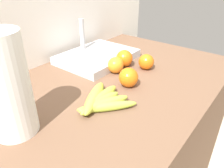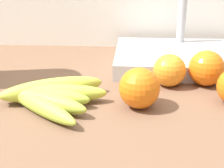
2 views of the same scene
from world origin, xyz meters
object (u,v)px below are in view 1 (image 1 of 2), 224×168
(orange_right, at_px, (124,58))
(sink_basin, at_px, (97,56))
(banana_bunch, at_px, (100,101))
(orange_back_right, at_px, (129,77))
(orange_front, at_px, (115,65))
(orange_back_left, at_px, (146,62))
(paper_towel_roll, at_px, (6,86))

(orange_right, bearing_deg, sink_basin, 99.98)
(banana_bunch, distance_m, sink_basin, 0.41)
(orange_back_right, height_order, orange_front, orange_back_right)
(banana_bunch, distance_m, orange_back_right, 0.18)
(banana_bunch, relative_size, orange_back_right, 2.76)
(orange_back_right, height_order, orange_back_left, orange_back_right)
(orange_back_right, bearing_deg, sink_basin, 65.96)
(paper_towel_roll, relative_size, sink_basin, 0.89)
(banana_bunch, xyz_separation_m, sink_basin, (0.30, 0.28, 0.00))
(orange_right, xyz_separation_m, sink_basin, (-0.03, 0.15, -0.02))
(orange_back_right, xyz_separation_m, paper_towel_roll, (-0.43, 0.11, 0.11))
(sink_basin, bearing_deg, orange_right, -80.02)
(orange_right, height_order, orange_front, orange_right)
(orange_right, relative_size, sink_basin, 0.22)
(orange_right, relative_size, paper_towel_roll, 0.24)
(orange_back_right, distance_m, orange_back_left, 0.19)
(banana_bunch, relative_size, orange_front, 2.96)
(sink_basin, bearing_deg, banana_bunch, -136.89)
(banana_bunch, bearing_deg, orange_back_right, 0.72)
(orange_right, distance_m, orange_front, 0.08)
(banana_bunch, distance_m, orange_right, 0.35)
(sink_basin, bearing_deg, paper_towel_roll, -162.89)
(orange_front, bearing_deg, paper_towel_roll, -179.13)
(orange_right, bearing_deg, orange_back_right, -139.85)
(paper_towel_roll, height_order, sink_basin, paper_towel_roll)
(paper_towel_roll, xyz_separation_m, sink_basin, (0.55, 0.17, -0.13))
(banana_bunch, bearing_deg, sink_basin, 43.11)
(orange_right, relative_size, orange_back_left, 1.10)
(banana_bunch, relative_size, paper_towel_roll, 0.66)
(orange_front, distance_m, paper_towel_roll, 0.51)
(paper_towel_roll, bearing_deg, orange_front, 0.87)
(orange_back_left, relative_size, paper_towel_roll, 0.22)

